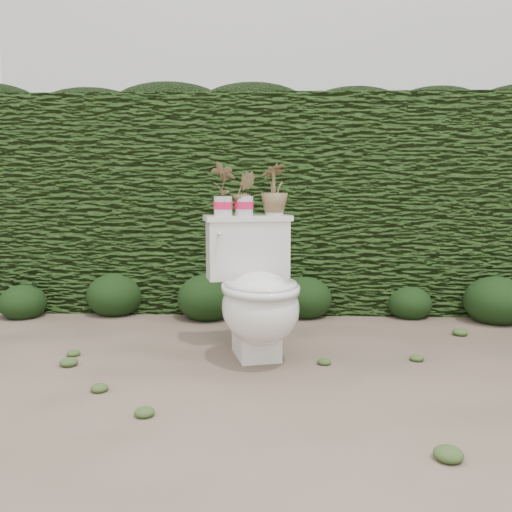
{
  "coord_description": "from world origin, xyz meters",
  "views": [
    {
      "loc": [
        0.13,
        -2.78,
        0.95
      ],
      "look_at": [
        0.01,
        0.26,
        0.55
      ],
      "focal_mm": 38.0,
      "sensor_mm": 36.0,
      "label": 1
    }
  ],
  "objects_px": {
    "toilet": "(257,295)",
    "potted_plant_right": "(274,191)",
    "potted_plant_left": "(223,190)",
    "potted_plant_center": "(244,195)"
  },
  "relations": [
    {
      "from": "potted_plant_left",
      "to": "potted_plant_right",
      "type": "relative_size",
      "value": 1.03
    },
    {
      "from": "potted_plant_center",
      "to": "potted_plant_right",
      "type": "relative_size",
      "value": 0.84
    },
    {
      "from": "toilet",
      "to": "potted_plant_left",
      "type": "bearing_deg",
      "value": 121.01
    },
    {
      "from": "potted_plant_left",
      "to": "potted_plant_right",
      "type": "bearing_deg",
      "value": -134.25
    },
    {
      "from": "toilet",
      "to": "potted_plant_center",
      "type": "relative_size",
      "value": 3.28
    },
    {
      "from": "potted_plant_center",
      "to": "potted_plant_right",
      "type": "distance_m",
      "value": 0.18
    },
    {
      "from": "toilet",
      "to": "potted_plant_center",
      "type": "xyz_separation_m",
      "value": [
        -0.08,
        0.23,
        0.54
      ]
    },
    {
      "from": "toilet",
      "to": "potted_plant_center",
      "type": "bearing_deg",
      "value": 95.08
    },
    {
      "from": "toilet",
      "to": "potted_plant_right",
      "type": "xyz_separation_m",
      "value": [
        0.09,
        0.27,
        0.56
      ]
    },
    {
      "from": "potted_plant_left",
      "to": "potted_plant_center",
      "type": "bearing_deg",
      "value": -134.25
    }
  ]
}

